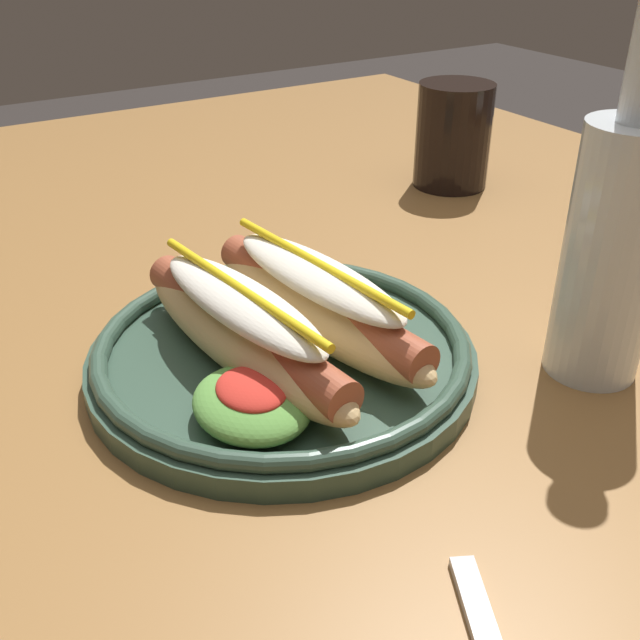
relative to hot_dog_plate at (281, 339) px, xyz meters
The scene contains 4 objects.
dining_table 0.19m from the hot_dog_plate, 109.13° to the left, with size 1.37×0.97×0.74m.
hot_dog_plate is the anchor object (origin of this frame).
soda_cup 0.41m from the hot_dog_plate, 123.79° to the left, with size 0.08×0.08×0.11m, color black.
glass_bottle 0.22m from the hot_dog_plate, 59.72° to the left, with size 0.06×0.06×0.25m.
Camera 1 is at (0.42, -0.34, 1.03)m, focal length 42.12 mm.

